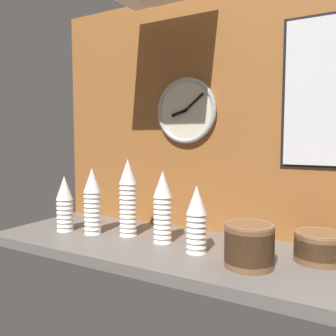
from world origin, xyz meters
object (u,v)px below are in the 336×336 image
object	(u,v)px
cup_stack_center_right	(196,219)
cup_stack_left	(92,201)
cup_stack_center	(163,207)
menu_board	(334,91)
cup_stack_far_left	(65,203)
wall_clock	(186,111)
bowl_stack_right	(249,244)
cup_stack_center_left	(128,197)
bowl_stack_far_right	(319,246)

from	to	relation	value
cup_stack_center_right	cup_stack_left	distance (m)	0.50
cup_stack_center	cup_stack_left	xyz separation A→B (m)	(-0.33, -0.04, 0.00)
menu_board	cup_stack_far_left	bearing A→B (deg)	-163.63
cup_stack_center_right	menu_board	world-z (taller)	menu_board
cup_stack_center	wall_clock	size ratio (longest dim) A/B	0.98
cup_stack_center	bowl_stack_right	distance (m)	0.40
cup_stack_center_left	wall_clock	world-z (taller)	wall_clock
cup_stack_center_right	bowl_stack_right	world-z (taller)	cup_stack_center_right
cup_stack_center_right	cup_stack_far_left	world-z (taller)	same
bowl_stack_right	bowl_stack_far_right	distance (m)	0.25
cup_stack_far_left	cup_stack_center	xyz separation A→B (m)	(0.47, 0.07, 0.02)
cup_stack_center_left	cup_stack_center	bearing A→B (deg)	-3.87
menu_board	wall_clock	bearing A→B (deg)	-179.15
cup_stack_center_right	cup_stack_left	xyz separation A→B (m)	(-0.50, 0.01, 0.02)
cup_stack_left	wall_clock	size ratio (longest dim) A/B	0.98
cup_stack_center_right	bowl_stack_far_right	distance (m)	0.42
cup_stack_far_left	bowl_stack_far_right	size ratio (longest dim) A/B	1.54
bowl_stack_far_right	bowl_stack_right	bearing A→B (deg)	-139.38
cup_stack_center	bowl_stack_far_right	bearing A→B (deg)	7.02
cup_stack_center_right	cup_stack_center	bearing A→B (deg)	164.10
cup_stack_center_right	menu_board	size ratio (longest dim) A/B	0.44
cup_stack_center_right	bowl_stack_right	size ratio (longest dim) A/B	1.54
cup_stack_far_left	menu_board	xyz separation A→B (m)	(1.05, 0.31, 0.46)
cup_stack_left	bowl_stack_right	xyz separation A→B (m)	(0.71, -0.05, -0.07)
cup_stack_far_left	bowl_stack_right	size ratio (longest dim) A/B	1.54
cup_stack_center	bowl_stack_right	bearing A→B (deg)	-13.68
cup_stack_center_left	cup_stack_far_left	xyz separation A→B (m)	(-0.29, -0.08, -0.04)
cup_stack_center_right	cup_stack_left	bearing A→B (deg)	179.12
cup_stack_left	wall_clock	distance (m)	0.57
bowl_stack_right	cup_stack_center	bearing A→B (deg)	166.32
cup_stack_center_right	bowl_stack_right	xyz separation A→B (m)	(0.21, -0.04, -0.05)
bowl_stack_far_right	cup_stack_center	bearing A→B (deg)	-172.98
cup_stack_center_right	cup_stack_far_left	distance (m)	0.64
bowl_stack_right	cup_stack_center_right	bearing A→B (deg)	168.18
wall_clock	bowl_stack_far_right	bearing A→B (deg)	-15.62
cup_stack_center_left	cup_stack_center_right	bearing A→B (deg)	-9.88
cup_stack_center_left	bowl_stack_right	xyz separation A→B (m)	(0.56, -0.10, -0.09)
bowl_stack_right	wall_clock	bearing A→B (deg)	140.55
bowl_stack_far_right	menu_board	xyz separation A→B (m)	(0.01, 0.17, 0.53)
wall_clock	cup_stack_left	bearing A→B (deg)	-138.65
cup_stack_center_left	cup_stack_center	distance (m)	0.18
bowl_stack_far_right	wall_clock	xyz separation A→B (m)	(-0.59, 0.16, 0.48)
cup_stack_far_left	wall_clock	bearing A→B (deg)	33.54
cup_stack_center_left	cup_stack_far_left	size ratio (longest dim) A/B	1.33
cup_stack_left	bowl_stack_far_right	distance (m)	0.91
cup_stack_center	cup_stack_center_right	bearing A→B (deg)	-15.90
cup_stack_far_left	cup_stack_center	distance (m)	0.48
cup_stack_left	wall_clock	bearing A→B (deg)	41.35
cup_stack_center_right	cup_stack_center_left	distance (m)	0.36
cup_stack_center_left	wall_clock	xyz separation A→B (m)	(0.16, 0.22, 0.37)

